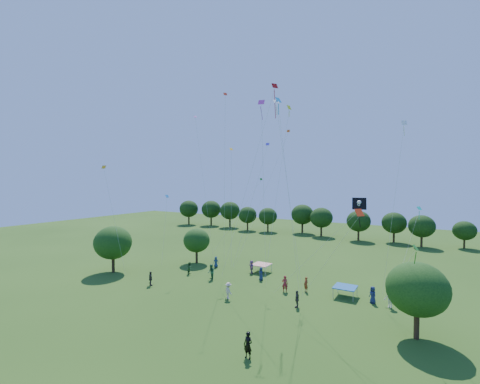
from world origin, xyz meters
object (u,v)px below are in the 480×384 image
object	(u,v)px
near_tree_north	(197,240)
man_in_black	(248,345)
pirate_kite	(356,207)
near_tree_west	(113,243)
near_tree_east	(417,289)
tent_red_stripe	(261,265)
red_high_kite	(265,126)
tent_blue	(345,287)

from	to	relation	value
near_tree_north	man_in_black	size ratio (longest dim) A/B	2.79
near_tree_north	man_in_black	world-z (taller)	near_tree_north
near_tree_north	pirate_kite	bearing A→B (deg)	-25.29
near_tree_west	near_tree_north	size ratio (longest dim) A/B	1.21
near_tree_east	tent_red_stripe	distance (m)	21.04
man_in_black	pirate_kite	distance (m)	12.78
red_high_kite	pirate_kite	bearing A→B (deg)	-28.08
tent_blue	pirate_kite	bearing A→B (deg)	-73.00
red_high_kite	near_tree_west	bearing A→B (deg)	-170.43
tent_blue	red_high_kite	size ratio (longest dim) A/B	0.10
tent_red_stripe	red_high_kite	xyz separation A→B (m)	(3.65, -6.53, 16.99)
near_tree_west	red_high_kite	world-z (taller)	red_high_kite
man_in_black	red_high_kite	xyz separation A→B (m)	(-4.90, 12.38, 17.11)
near_tree_north	tent_blue	bearing A→B (deg)	-7.96
near_tree_west	tent_blue	size ratio (longest dim) A/B	2.79
near_tree_west	pirate_kite	distance (m)	31.89
tent_blue	man_in_black	bearing A→B (deg)	-101.31
tent_red_stripe	red_high_kite	world-z (taller)	red_high_kite
near_tree_west	tent_red_stripe	xyz separation A→B (m)	(16.96, 10.01, -2.90)
tent_blue	red_high_kite	bearing A→B (deg)	-159.77
near_tree_west	near_tree_east	bearing A→B (deg)	0.17
man_in_black	pirate_kite	size ratio (longest dim) A/B	0.19
near_tree_north	tent_red_stripe	size ratio (longest dim) A/B	2.31
near_tree_east	tent_blue	bearing A→B (deg)	136.90
tent_red_stripe	man_in_black	bearing A→B (deg)	-65.65
near_tree_west	tent_blue	world-z (taller)	near_tree_west
tent_blue	red_high_kite	xyz separation A→B (m)	(-7.97, -2.94, 16.99)
tent_red_stripe	tent_blue	xyz separation A→B (m)	(11.62, -3.60, 0.00)
pirate_kite	near_tree_north	bearing A→B (deg)	154.71
near_tree_east	tent_red_stripe	size ratio (longest dim) A/B	2.68
near_tree_west	tent_blue	xyz separation A→B (m)	(28.58, 6.41, -2.90)
tent_red_stripe	pirate_kite	bearing A→B (deg)	-40.53
near_tree_east	pirate_kite	world-z (taller)	pirate_kite
tent_blue	near_tree_west	bearing A→B (deg)	-167.36
near_tree_east	man_in_black	bearing A→B (deg)	-137.41
pirate_kite	tent_red_stripe	bearing A→B (deg)	139.47
near_tree_north	red_high_kite	size ratio (longest dim) A/B	0.24
near_tree_north	tent_red_stripe	world-z (taller)	near_tree_north
near_tree_north	red_high_kite	bearing A→B (deg)	-23.10
tent_red_stripe	red_high_kite	bearing A→B (deg)	-60.77
pirate_kite	red_high_kite	size ratio (longest dim) A/B	0.45
man_in_black	pirate_kite	world-z (taller)	pirate_kite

